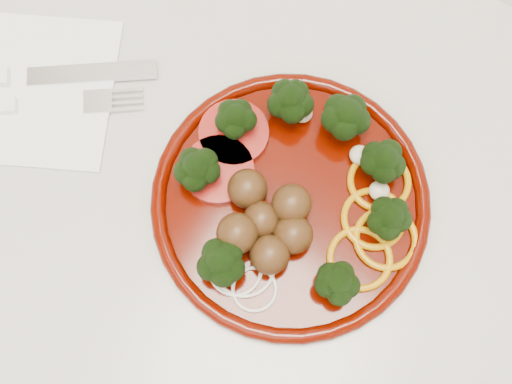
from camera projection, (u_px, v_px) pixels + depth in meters
The scene contains 4 objects.
counter at pixel (177, 230), 1.04m from camera, with size 2.40×0.60×0.90m.
plate at pixel (292, 197), 0.57m from camera, with size 0.25×0.25×0.06m.
napkin at pixel (31, 89), 0.62m from camera, with size 0.16×0.16×0.00m, color white.
knife at pixel (2, 78), 0.61m from camera, with size 0.20×0.14×0.01m.
Camera 1 is at (0.23, 1.56, 1.46)m, focal length 45.00 mm.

